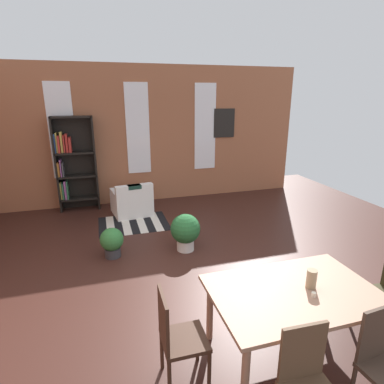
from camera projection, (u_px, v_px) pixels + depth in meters
ground_plane at (185, 297)px, 4.18m from camera, size 10.89×10.89×0.00m
back_wall_brick at (138, 136)px, 7.60m from camera, size 8.23×0.12×3.26m
window_pane_0 at (62, 131)px, 7.03m from camera, size 0.55×0.02×2.12m
window_pane_1 at (138, 129)px, 7.48m from camera, size 0.55×0.02×2.12m
window_pane_2 at (205, 127)px, 7.94m from camera, size 0.55×0.02×2.12m
dining_table at (294, 298)px, 3.09m from camera, size 1.62×1.07×0.75m
vase_on_table at (311, 279)px, 3.08m from camera, size 0.10×0.10×0.19m
tealight_candle_0 at (314, 295)px, 2.96m from camera, size 0.04×0.04×0.04m
dining_chair_head_left at (176, 336)px, 2.81m from camera, size 0.41×0.41×0.95m
dining_chair_near_left at (309, 384)px, 2.34m from camera, size 0.42×0.42×0.95m
bookshelf_tall at (73, 163)px, 7.11m from camera, size 0.88×0.32×2.14m
armchair_white at (132, 202)px, 7.03m from camera, size 0.91×0.91×0.75m
potted_plant_corner at (185, 231)px, 5.36m from camera, size 0.51×0.51×0.65m
potted_plant_window at (112, 241)px, 5.16m from camera, size 0.38×0.38×0.50m
striped_rug at (134, 223)px, 6.58m from camera, size 1.41×1.09×0.01m
framed_picture at (224, 123)px, 8.05m from camera, size 0.56×0.03×0.72m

